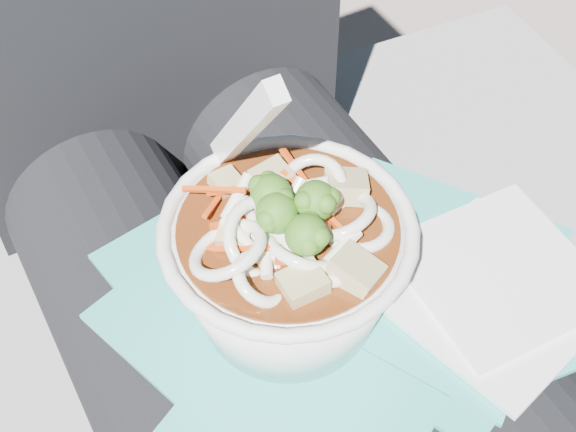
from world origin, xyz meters
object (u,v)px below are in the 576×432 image
lap (301,354)px  person_body (245,247)px  stone_ledge (233,384)px  plastic_bag (337,314)px  udon_bowl (288,259)px

lap → person_body: person_body is taller
stone_ledge → lap: 0.33m
stone_ledge → person_body: bearing=-90.0°
stone_ledge → lap: size_ratio=2.08×
plastic_bag → udon_bowl: udon_bowl is taller
person_body → plastic_bag: person_body is taller
lap → udon_bowl: size_ratio=2.44×
person_body → plastic_bag: 0.13m
person_body → udon_bowl: 0.16m
stone_ledge → udon_bowl: udon_bowl is taller
plastic_bag → udon_bowl: (-0.03, 0.01, 0.06)m
stone_ledge → person_body: 0.33m
plastic_bag → udon_bowl: bearing=156.2°
person_body → plastic_bag: size_ratio=2.75×
udon_bowl → stone_ledge: bearing=83.2°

